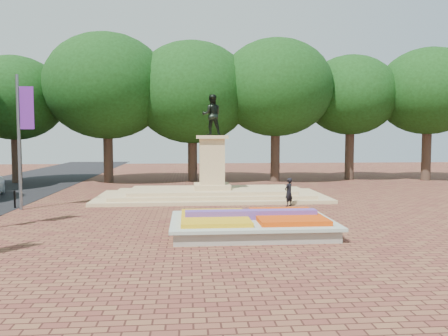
% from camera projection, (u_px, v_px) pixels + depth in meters
% --- Properties ---
extents(ground, '(90.00, 90.00, 0.00)m').
position_uv_depth(ground, '(222.00, 223.00, 19.19)').
color(ground, brown).
rests_on(ground, ground).
extents(flower_bed, '(6.30, 4.30, 0.91)m').
position_uv_depth(flower_bed, '(252.00, 223.00, 17.26)').
color(flower_bed, gray).
rests_on(flower_bed, ground).
extents(monument, '(14.00, 6.00, 6.40)m').
position_uv_depth(monument, '(212.00, 184.00, 27.08)').
color(monument, tan).
rests_on(monument, ground).
extents(tree_row_back, '(44.80, 8.80, 10.43)m').
position_uv_depth(tree_row_back, '(233.00, 103.00, 36.81)').
color(tree_row_back, '#36291D').
rests_on(tree_row_back, ground).
extents(pedestrian, '(0.68, 0.66, 1.56)m').
position_uv_depth(pedestrian, '(289.00, 192.00, 23.94)').
color(pedestrian, black).
rests_on(pedestrian, ground).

